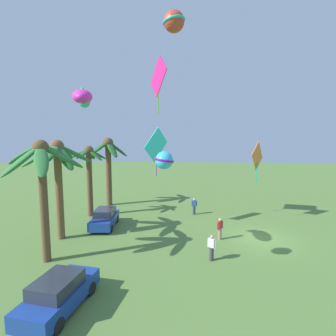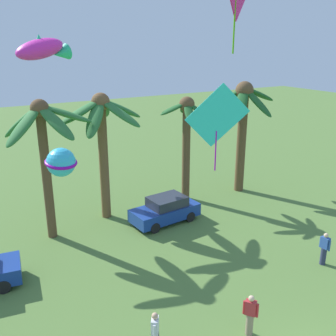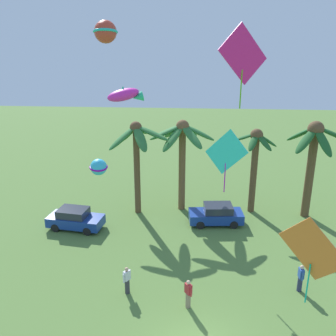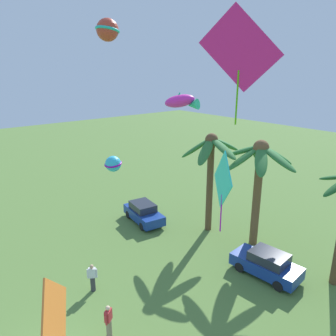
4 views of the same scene
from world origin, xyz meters
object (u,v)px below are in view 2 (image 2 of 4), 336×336
palm_tree_0 (101,125)px  spectator_1 (250,315)px  spectator_0 (155,333)px  spectator_2 (324,248)px  kite_ball_2 (61,162)px  kite_diamond_3 (217,117)px  palm_tree_2 (43,134)px  parked_car_1 (165,210)px  palm_tree_3 (186,127)px  palm_tree_1 (243,113)px  kite_fish_0 (43,49)px

palm_tree_0 → spectator_1: (0.80, -11.61, -4.69)m
palm_tree_0 → spectator_0: palm_tree_0 is taller
spectator_2 → kite_ball_2: bearing=170.8°
spectator_1 → spectator_2: bearing=16.2°
spectator_0 → kite_ball_2: bearing=125.0°
spectator_1 → kite_diamond_3: bearing=68.3°
spectator_1 → spectator_2: 6.24m
palm_tree_2 → parked_car_1: (6.00, -1.53, -4.78)m
palm_tree_2 → palm_tree_3: bearing=5.4°
kite_ball_2 → kite_diamond_3: bearing=10.7°
palm_tree_3 → spectator_2: 10.69m
spectator_0 → spectator_1: bearing=-15.1°
palm_tree_2 → spectator_0: 10.97m
palm_tree_2 → spectator_2: 14.35m
palm_tree_3 → parked_car_1: size_ratio=1.65×
palm_tree_1 → spectator_0: (-12.06, -10.16, -4.57)m
spectator_1 → kite_fish_0: (-4.35, 8.07, 8.74)m
spectator_0 → palm_tree_1: bearing=40.1°
kite_fish_0 → spectator_2: bearing=-31.4°
spectator_0 → kite_fish_0: (-1.07, 7.19, 8.74)m
spectator_2 → kite_fish_0: size_ratio=0.62×
palm_tree_0 → palm_tree_2: (-3.34, -0.87, 0.02)m
parked_car_1 → spectator_1: bearing=-101.4°
palm_tree_0 → palm_tree_3: size_ratio=1.09×
spectator_1 → palm_tree_3: bearing=67.9°
spectator_1 → kite_diamond_3: kite_diamond_3 is taller
kite_ball_2 → spectator_2: bearing=-9.2°
parked_car_1 → spectator_0: spectator_0 is taller
spectator_2 → kite_ball_2: (-11.15, 1.81, 5.40)m
kite_diamond_3 → kite_ball_2: bearing=-169.3°
palm_tree_2 → kite_fish_0: 4.84m
palm_tree_1 → parked_car_1: bearing=-165.3°
palm_tree_2 → kite_fish_0: bearing=-94.4°
palm_tree_0 → spectator_2: size_ratio=4.56×
palm_tree_0 → palm_tree_1: size_ratio=0.98×
palm_tree_0 → parked_car_1: palm_tree_0 is taller
kite_diamond_3 → palm_tree_0: bearing=112.2°
palm_tree_2 → kite_ball_2: (-1.01, -7.19, 0.69)m
parked_car_1 → spectator_1: spectator_1 is taller
spectator_2 → kite_fish_0: bearing=148.6°
palm_tree_1 → palm_tree_2: 12.92m
palm_tree_1 → kite_fish_0: size_ratio=2.92×
palm_tree_1 → kite_ball_2: size_ratio=5.82×
kite_diamond_3 → palm_tree_1: bearing=42.0°
palm_tree_2 → kite_ball_2: 7.30m
palm_tree_3 → kite_fish_0: size_ratio=2.62×
palm_tree_2 → spectator_1: (4.14, -10.75, -4.71)m
palm_tree_0 → kite_ball_2: (-4.36, -8.06, 0.71)m
parked_car_1 → spectator_1: (-1.86, -9.22, 0.06)m
palm_tree_3 → palm_tree_0: bearing=179.7°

